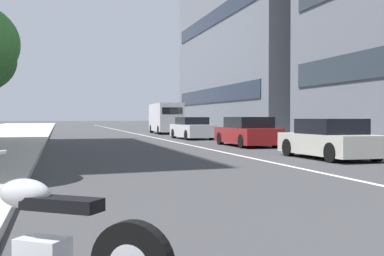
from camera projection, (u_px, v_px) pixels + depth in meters
name	position (u px, v px, depth m)	size (l,w,h in m)	color
lane_centre_stripe	(146.00, 136.00, 36.91)	(110.00, 0.16, 0.01)	silver
motorcycle_nearest_camera	(40.00, 241.00, 3.88)	(1.41, 1.85, 1.10)	black
car_approaching_light	(330.00, 140.00, 16.58)	(4.18, 1.94, 1.34)	beige
car_following_behind	(247.00, 132.00, 23.84)	(4.69, 1.84, 1.40)	maroon
car_far_down_avenue	(192.00, 129.00, 31.71)	(4.56, 1.97, 1.40)	silver
delivery_van_ahead	(166.00, 118.00, 42.26)	(6.26, 2.21, 2.55)	silver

